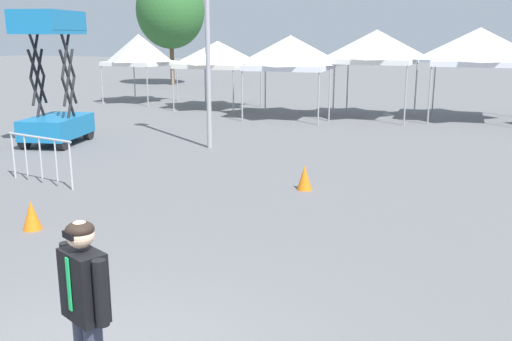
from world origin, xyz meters
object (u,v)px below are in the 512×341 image
(canopy_tent_left_of_center, at_px, (376,47))
(canopy_tent_center, at_px, (479,47))
(canopy_tent_far_right, at_px, (139,50))
(canopy_tent_behind_right, at_px, (290,53))
(traffic_cone_lot_center, at_px, (305,178))
(crowd_barrier_by_lift, at_px, (40,151))
(scissor_lift, at_px, (55,105))
(canopy_tent_behind_left, at_px, (218,54))
(tree_behind_tents_center, at_px, (170,11))
(person_foreground, at_px, (86,306))
(traffic_cone_near_barrier, at_px, (32,215))

(canopy_tent_left_of_center, relative_size, canopy_tent_center, 0.98)
(canopy_tent_far_right, relative_size, canopy_tent_center, 0.93)
(canopy_tent_behind_right, relative_size, traffic_cone_lot_center, 6.23)
(canopy_tent_left_of_center, bearing_deg, crowd_barrier_by_lift, -110.37)
(canopy_tent_center, relative_size, scissor_lift, 0.90)
(canopy_tent_behind_left, bearing_deg, tree_behind_tents_center, 129.31)
(canopy_tent_behind_left, bearing_deg, crowd_barrier_by_lift, -80.86)
(person_foreground, bearing_deg, canopy_tent_center, 82.92)
(canopy_tent_far_right, relative_size, tree_behind_tents_center, 0.45)
(tree_behind_tents_center, height_order, traffic_cone_lot_center, tree_behind_tents_center)
(tree_behind_tents_center, relative_size, traffic_cone_lot_center, 13.51)
(canopy_tent_behind_left, relative_size, tree_behind_tents_center, 0.43)
(scissor_lift, distance_m, tree_behind_tents_center, 21.55)
(canopy_tent_far_right, distance_m, person_foreground, 24.09)
(person_foreground, relative_size, tree_behind_tents_center, 0.25)
(canopy_tent_center, distance_m, tree_behind_tents_center, 21.61)
(person_foreground, relative_size, crowd_barrier_by_lift, 0.86)
(canopy_tent_far_right, relative_size, canopy_tent_left_of_center, 0.95)
(canopy_tent_behind_left, distance_m, traffic_cone_near_barrier, 16.54)
(canopy_tent_center, bearing_deg, scissor_lift, -138.80)
(person_foreground, distance_m, crowd_barrier_by_lift, 8.59)
(tree_behind_tents_center, bearing_deg, person_foreground, -60.67)
(canopy_tent_behind_left, height_order, traffic_cone_near_barrier, canopy_tent_behind_left)
(canopy_tent_far_right, distance_m, canopy_tent_behind_right, 8.86)
(tree_behind_tents_center, bearing_deg, traffic_cone_lot_center, -53.61)
(canopy_tent_far_right, relative_size, traffic_cone_lot_center, 6.13)
(scissor_lift, xyz_separation_m, person_foreground, (9.07, -9.93, -0.16))
(crowd_barrier_by_lift, height_order, traffic_cone_near_barrier, crowd_barrier_by_lift)
(canopy_tent_center, height_order, scissor_lift, scissor_lift)
(traffic_cone_lot_center, bearing_deg, canopy_tent_left_of_center, 93.61)
(crowd_barrier_by_lift, bearing_deg, tree_behind_tents_center, 114.10)
(canopy_tent_far_right, bearing_deg, canopy_tent_behind_right, -15.01)
(canopy_tent_center, height_order, traffic_cone_near_barrier, canopy_tent_center)
(canopy_tent_left_of_center, xyz_separation_m, tree_behind_tents_center, (-15.48, 10.61, 1.99))
(canopy_tent_left_of_center, bearing_deg, canopy_tent_behind_right, -159.58)
(scissor_lift, bearing_deg, traffic_cone_near_barrier, -51.75)
(canopy_tent_far_right, distance_m, canopy_tent_center, 15.43)
(canopy_tent_center, xyz_separation_m, crowd_barrier_by_lift, (-8.60, -14.01, -2.07))
(canopy_tent_center, bearing_deg, canopy_tent_behind_right, -163.17)
(canopy_tent_behind_left, xyz_separation_m, scissor_lift, (-0.82, -9.49, -1.22))
(canopy_tent_behind_right, bearing_deg, traffic_cone_lot_center, -69.30)
(canopy_tent_behind_right, xyz_separation_m, traffic_cone_near_barrier, (0.32, -14.41, -2.33))
(person_foreground, height_order, traffic_cone_near_barrier, person_foreground)
(canopy_tent_left_of_center, height_order, traffic_cone_near_barrier, canopy_tent_left_of_center)
(canopy_tent_left_of_center, xyz_separation_m, person_foreground, (1.24, -19.14, -1.77))
(canopy_tent_center, bearing_deg, canopy_tent_behind_left, -176.64)
(canopy_tent_behind_left, bearing_deg, canopy_tent_far_right, 169.71)
(canopy_tent_behind_right, bearing_deg, canopy_tent_far_right, 164.99)
(traffic_cone_lot_center, bearing_deg, crowd_barrier_by_lift, -162.74)
(canopy_tent_left_of_center, bearing_deg, person_foreground, -86.29)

